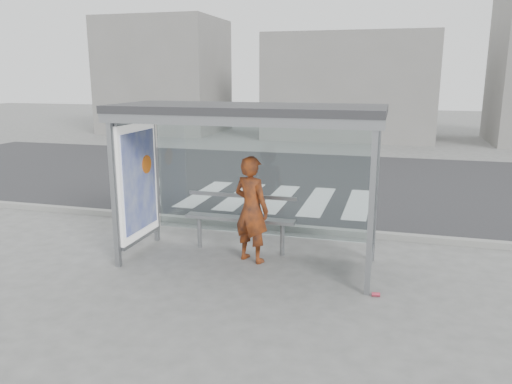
% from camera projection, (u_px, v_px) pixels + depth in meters
% --- Properties ---
extents(ground, '(80.00, 80.00, 0.00)m').
position_uv_depth(ground, '(247.00, 263.00, 8.34)').
color(ground, '#626260').
rests_on(ground, ground).
extents(road, '(30.00, 10.00, 0.01)m').
position_uv_depth(road, '(314.00, 180.00, 14.91)').
color(road, '#2A2A2D').
rests_on(road, ground).
extents(curb, '(30.00, 0.18, 0.12)m').
position_uv_depth(curb, '(274.00, 227.00, 10.16)').
color(curb, gray).
rests_on(curb, ground).
extents(crosswalk, '(4.55, 3.00, 0.00)m').
position_uv_depth(crosswalk, '(279.00, 199.00, 12.69)').
color(crosswalk, silver).
rests_on(crosswalk, ground).
extents(bus_shelter, '(4.25, 1.65, 2.62)m').
position_uv_depth(bus_shelter, '(226.00, 144.00, 8.04)').
color(bus_shelter, gray).
rests_on(bus_shelter, ground).
extents(building_left, '(6.00, 5.00, 6.00)m').
position_uv_depth(building_left, '(165.00, 76.00, 27.14)').
color(building_left, slate).
rests_on(building_left, ground).
extents(building_center, '(8.00, 5.00, 5.00)m').
position_uv_depth(building_center, '(350.00, 87.00, 24.65)').
color(building_center, slate).
rests_on(building_center, ground).
extents(person, '(0.77, 0.64, 1.80)m').
position_uv_depth(person, '(251.00, 209.00, 8.27)').
color(person, orange).
rests_on(person, ground).
extents(bench, '(1.98, 0.27, 1.02)m').
position_uv_depth(bench, '(240.00, 219.00, 8.80)').
color(bench, slate).
rests_on(bench, ground).
extents(soda_can, '(0.12, 0.08, 0.06)m').
position_uv_depth(soda_can, '(376.00, 294.00, 7.08)').
color(soda_can, '#D23D56').
rests_on(soda_can, ground).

